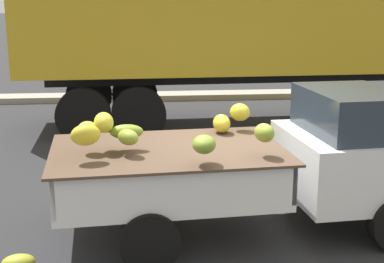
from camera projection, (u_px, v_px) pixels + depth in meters
ground at (242, 221)px, 6.94m from camera, size 220.00×220.00×0.00m
curb_strip at (183, 96)px, 15.44m from camera, size 80.00×0.80×0.16m
pickup_truck at (319, 158)px, 6.60m from camera, size 4.80×2.08×1.70m
semi_trailer at (296, 9)px, 11.91m from camera, size 12.08×2.99×3.95m
fallen_banana_bunch_near_tailgate at (18, 262)px, 5.66m from camera, size 0.37×0.28×0.16m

